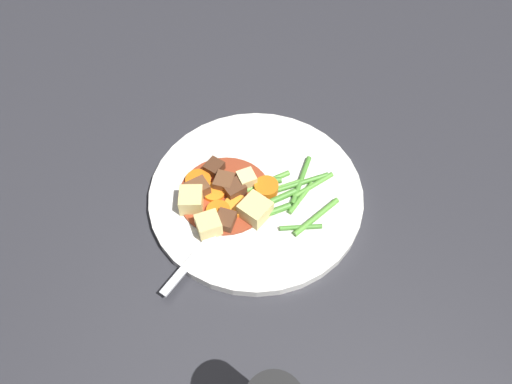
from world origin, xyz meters
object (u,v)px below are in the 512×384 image
Objects in this scene: carrot_slice_1 at (236,206)px; meat_chunk_1 at (226,221)px; carrot_slice_4 at (198,183)px; meat_chunk_0 at (214,168)px; carrot_slice_3 at (266,188)px; meat_chunk_4 at (198,190)px; potato_chunk_3 at (208,225)px; potato_chunk_2 at (191,200)px; meat_chunk_2 at (234,190)px; potato_chunk_1 at (255,210)px; fork at (211,237)px; meat_chunk_3 at (223,186)px; dinner_plate at (256,195)px; carrot_slice_0 at (214,193)px; potato_chunk_0 at (247,180)px; carrot_slice_2 at (218,212)px.

carrot_slice_1 is 0.03m from meat_chunk_1.
carrot_slice_4 is 1.49× the size of meat_chunk_0.
carrot_slice_3 is 0.09m from meat_chunk_4.
potato_chunk_3 is (0.06, 0.07, 0.01)m from carrot_slice_3.
potato_chunk_2 reaches higher than meat_chunk_2.
meat_chunk_4 is (0.01, 0.04, 0.00)m from meat_chunk_0.
meat_chunk_0 is at bearing -66.67° from meat_chunk_1.
potato_chunk_1 reaches higher than fork.
meat_chunk_3 reaches higher than carrot_slice_3.
fork is (0.06, 0.09, -0.00)m from carrot_slice_3.
meat_chunk_1 is at bearing 140.86° from meat_chunk_4.
fork is at bearing 78.19° from meat_chunk_2.
potato_chunk_3 is 0.06m from meat_chunk_2.
potato_chunk_3 reaches higher than meat_chunk_3.
meat_chunk_2 is (-0.04, 0.03, 0.00)m from meat_chunk_0.
carrot_slice_4 is at bearing -4.71° from meat_chunk_2.
carrot_slice_4 is 1.36× the size of meat_chunk_1.
meat_chunk_2 reaches higher than carrot_slice_4.
carrot_slice_1 is 1.02× the size of potato_chunk_2.
potato_chunk_2 reaches higher than carrot_slice_3.
fork is (-0.00, 0.08, -0.01)m from meat_chunk_3.
dinner_plate is at bearing -116.86° from meat_chunk_1.
fork is (0.02, 0.05, -0.00)m from carrot_slice_1.
carrot_slice_1 is 1.40× the size of meat_chunk_0.
meat_chunk_0 is (0.01, -0.04, 0.00)m from carrot_slice_0.
dinner_plate is at bearing -177.24° from carrot_slice_4.
meat_chunk_2 is at bearing -39.72° from potato_chunk_1.
dinner_plate is 11.11× the size of meat_chunk_3.
carrot_slice_4 is 1.54× the size of potato_chunk_0.
potato_chunk_3 is (-0.01, 0.05, 0.01)m from carrot_slice_0.
meat_chunk_1 reaches higher than carrot_slice_0.
potato_chunk_1 is 0.08m from potato_chunk_2.
potato_chunk_1 reaches higher than carrot_slice_4.
carrot_slice_1 is 0.04m from meat_chunk_3.
meat_chunk_0 is at bearing -105.77° from meat_chunk_4.
meat_chunk_4 is at bearing -39.14° from meat_chunk_1.
dinner_plate is 10.48× the size of meat_chunk_4.
potato_chunk_1 is at bearing 147.42° from meat_chunk_3.
carrot_slice_4 is 0.07m from potato_chunk_3.
meat_chunk_2 reaches higher than dinner_plate.
potato_chunk_0 is at bearing -153.46° from meat_chunk_3.
potato_chunk_3 is at bearing 33.33° from meat_chunk_1.
meat_chunk_3 is (0.00, -0.04, 0.00)m from carrot_slice_2.
fork is at bearing 100.92° from meat_chunk_0.
meat_chunk_3 is (-0.02, 0.03, 0.00)m from meat_chunk_0.
carrot_slice_2 is at bearing 68.67° from meat_chunk_2.
dinner_plate is 0.07m from meat_chunk_1.
carrot_slice_1 is at bearing -125.59° from potato_chunk_3.
carrot_slice_3 is at bearing -132.91° from carrot_slice_1.
potato_chunk_0 is at bearing -9.27° from carrot_slice_3.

